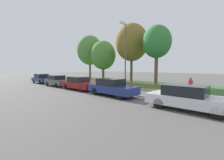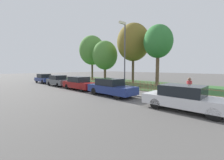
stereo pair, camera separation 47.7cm
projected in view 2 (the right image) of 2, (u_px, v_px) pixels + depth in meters
The scene contains 16 objects.
ground_plane at pixel (100, 91), 15.64m from camera, with size 120.00×120.00×0.00m, color #565451.
kerb_stone at pixel (101, 90), 15.71m from camera, with size 41.74×0.20×0.12m, color gray.
grass_strip at pixel (144, 84), 21.46m from camera, with size 41.74×10.26×0.01m, color #33602D.
park_fence at pixel (120, 84), 17.83m from camera, with size 41.74×0.05×1.01m.
parked_car_silver_hatchback at pixel (44, 78), 23.60m from camera, with size 3.95×1.77×1.44m.
parked_car_black_saloon at pixel (59, 81), 19.75m from camera, with size 3.98×1.80×1.41m.
parked_car_navy_estate at pixel (79, 83), 16.40m from camera, with size 4.49×1.84×1.42m.
parked_car_red_compact at pixel (111, 87), 12.80m from camera, with size 4.54×1.72×1.47m.
parked_car_white_van at pixel (185, 98), 8.36m from camera, with size 4.65×1.99×1.42m.
covered_motorcycle at pixel (118, 84), 16.61m from camera, with size 2.08×0.89×1.00m.
tree_nearest_kerb at pixel (92, 50), 29.12m from camera, with size 4.92×4.92×8.62m.
tree_behind_motorcycle at pixel (105, 55), 25.90m from camera, with size 4.32×4.32×7.04m.
tree_mid_park at pixel (133, 42), 23.18m from camera, with size 5.05×5.05×9.24m.
tree_far_left at pixel (158, 42), 19.29m from camera, with size 3.70×3.70×7.92m.
pedestrian_near_fence at pixel (189, 88), 10.56m from camera, with size 0.39×0.39×1.70m.
street_lamp at pixel (124, 50), 13.53m from camera, with size 0.20×0.79×6.43m.
Camera 2 is at (11.91, -10.00, 2.40)m, focal length 24.00 mm.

